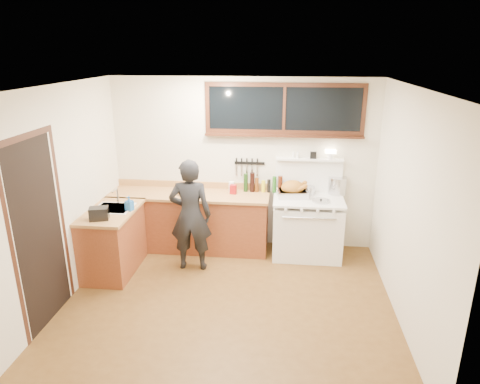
# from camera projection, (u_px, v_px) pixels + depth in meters

# --- Properties ---
(ground_plane) EXTENTS (4.00, 3.50, 0.02)m
(ground_plane) POSITION_uv_depth(u_px,v_px,m) (229.00, 302.00, 5.31)
(ground_plane) COLOR #543616
(room_shell) EXTENTS (4.10, 3.60, 2.65)m
(room_shell) POSITION_uv_depth(u_px,v_px,m) (227.00, 174.00, 4.78)
(room_shell) COLOR beige
(room_shell) RESTS_ON ground
(counter_back) EXTENTS (2.44, 0.64, 1.00)m
(counter_back) POSITION_uv_depth(u_px,v_px,m) (190.00, 220.00, 6.61)
(counter_back) COLOR brown
(counter_back) RESTS_ON ground
(counter_left) EXTENTS (0.64, 1.09, 0.90)m
(counter_left) POSITION_uv_depth(u_px,v_px,m) (113.00, 240.00, 5.92)
(counter_left) COLOR brown
(counter_left) RESTS_ON ground
(sink_unit) EXTENTS (0.50, 0.45, 0.37)m
(sink_unit) POSITION_uv_depth(u_px,v_px,m) (114.00, 212.00, 5.87)
(sink_unit) COLOR white
(sink_unit) RESTS_ON counter_left
(vintage_stove) EXTENTS (1.02, 0.74, 1.57)m
(vintage_stove) POSITION_uv_depth(u_px,v_px,m) (307.00, 226.00, 6.38)
(vintage_stove) COLOR white
(vintage_stove) RESTS_ON ground
(back_window) EXTENTS (2.32, 0.13, 0.77)m
(back_window) POSITION_uv_depth(u_px,v_px,m) (284.00, 115.00, 6.21)
(back_window) COLOR black
(back_window) RESTS_ON room_shell
(left_doorway) EXTENTS (0.02, 1.04, 2.17)m
(left_doorway) POSITION_uv_depth(u_px,v_px,m) (40.00, 232.00, 4.64)
(left_doorway) COLOR black
(left_doorway) RESTS_ON ground
(knife_strip) EXTENTS (0.46, 0.03, 0.28)m
(knife_strip) POSITION_uv_depth(u_px,v_px,m) (248.00, 164.00, 6.51)
(knife_strip) COLOR black
(knife_strip) RESTS_ON room_shell
(man) EXTENTS (0.60, 0.42, 1.59)m
(man) POSITION_uv_depth(u_px,v_px,m) (190.00, 215.00, 5.89)
(man) COLOR black
(man) RESTS_ON ground
(soap_bottle) EXTENTS (0.11, 0.11, 0.20)m
(soap_bottle) POSITION_uv_depth(u_px,v_px,m) (129.00, 203.00, 5.75)
(soap_bottle) COLOR #2261AA
(soap_bottle) RESTS_ON counter_left
(toaster) EXTENTS (0.27, 0.22, 0.16)m
(toaster) POSITION_uv_depth(u_px,v_px,m) (99.00, 214.00, 5.45)
(toaster) COLOR black
(toaster) RESTS_ON counter_left
(cutting_board) EXTENTS (0.42, 0.32, 0.14)m
(cutting_board) POSITION_uv_depth(u_px,v_px,m) (186.00, 193.00, 6.31)
(cutting_board) COLOR #AD7B45
(cutting_board) RESTS_ON counter_back
(roast_turkey) EXTENTS (0.48, 0.38, 0.25)m
(roast_turkey) POSITION_uv_depth(u_px,v_px,m) (293.00, 190.00, 6.28)
(roast_turkey) COLOR silver
(roast_turkey) RESTS_ON vintage_stove
(stockpot) EXTENTS (0.32, 0.32, 0.26)m
(stockpot) POSITION_uv_depth(u_px,v_px,m) (337.00, 185.00, 6.41)
(stockpot) COLOR silver
(stockpot) RESTS_ON vintage_stove
(saucepan) EXTENTS (0.19, 0.29, 0.12)m
(saucepan) POSITION_uv_depth(u_px,v_px,m) (309.00, 190.00, 6.40)
(saucepan) COLOR silver
(saucepan) RESTS_ON vintage_stove
(pot_lid) EXTENTS (0.34, 0.34, 0.04)m
(pot_lid) POSITION_uv_depth(u_px,v_px,m) (321.00, 201.00, 6.10)
(pot_lid) COLOR silver
(pot_lid) RESTS_ON vintage_stove
(coffee_tin) EXTENTS (0.10, 0.09, 0.14)m
(coffee_tin) POSITION_uv_depth(u_px,v_px,m) (233.00, 189.00, 6.42)
(coffee_tin) COLOR maroon
(coffee_tin) RESTS_ON counter_back
(pitcher) EXTENTS (0.10, 0.10, 0.16)m
(pitcher) POSITION_uv_depth(u_px,v_px,m) (232.00, 187.00, 6.50)
(pitcher) COLOR white
(pitcher) RESTS_ON counter_back
(bottle_cluster) EXTENTS (0.59, 0.07, 0.30)m
(bottle_cluster) POSITION_uv_depth(u_px,v_px,m) (262.00, 184.00, 6.48)
(bottle_cluster) COLOR black
(bottle_cluster) RESTS_ON counter_back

